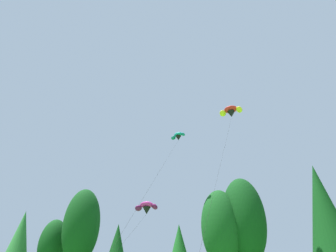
{
  "coord_description": "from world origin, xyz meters",
  "views": [
    {
      "loc": [
        5.85,
        1.07,
        1.9
      ],
      "look_at": [
        -0.45,
        22.11,
        13.81
      ],
      "focal_mm": 29.63,
      "sensor_mm": 36.0,
      "label": 1
    }
  ],
  "objects": [
    {
      "name": "parafoil_kite_far_teal",
      "position": [
        -3.51,
        37.76,
        20.62
      ],
      "size": [
        3.16,
        18.23,
        19.67
      ],
      "color": "teal"
    },
    {
      "name": "treeline_tree_f",
      "position": [
        1.56,
        39.55,
        7.48
      ],
      "size": [
        5.14,
        5.14,
        12.36
      ],
      "color": "#472D19",
      "rests_on": "ground_plane"
    },
    {
      "name": "parafoil_kite_mid_red_yellow",
      "position": [
        4.79,
        36.04,
        22.58
      ],
      "size": [
        4.78,
        16.6,
        21.82
      ],
      "color": "red"
    },
    {
      "name": "treeline_tree_c",
      "position": [
        -21.27,
        42.45,
        9.14
      ],
      "size": [
        5.87,
        5.87,
        15.09
      ],
      "color": "#472D19",
      "rests_on": "ground_plane"
    },
    {
      "name": "treeline_tree_h",
      "position": [
        14.08,
        39.15,
        9.14
      ],
      "size": [
        4.81,
        4.81,
        14.59
      ],
      "color": "#472D19",
      "rests_on": "ground_plane"
    },
    {
      "name": "treeline_tree_b",
      "position": [
        -27.31,
        43.99,
        6.44
      ],
      "size": [
        4.67,
        4.67,
        10.64
      ],
      "color": "#472D19",
      "rests_on": "ground_plane"
    },
    {
      "name": "treeline_tree_d",
      "position": [
        -15.12,
        43.48,
        5.8
      ],
      "size": [
        3.64,
        3.64,
        9.27
      ],
      "color": "#472D19",
      "rests_on": "ground_plane"
    },
    {
      "name": "treeline_tree_e",
      "position": [
        -5.22,
        43.84,
        5.54
      ],
      "size": [
        3.55,
        3.55,
        8.84
      ],
      "color": "#472D19",
      "rests_on": "ground_plane"
    },
    {
      "name": "treeline_tree_a",
      "position": [
        -32.89,
        42.28,
        7.56
      ],
      "size": [
        4.26,
        4.26,
        12.07
      ],
      "color": "#472D19",
      "rests_on": "ground_plane"
    },
    {
      "name": "treeline_tree_g",
      "position": [
        4.57,
        40.61,
        8.52
      ],
      "size": [
        5.6,
        5.6,
        14.07
      ],
      "color": "#472D19",
      "rests_on": "ground_plane"
    },
    {
      "name": "parafoil_kite_high_magenta",
      "position": [
        -9.63,
        41.37,
        11.08
      ],
      "size": [
        6.39,
        21.73,
        10.48
      ],
      "color": "#D12893"
    }
  ]
}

